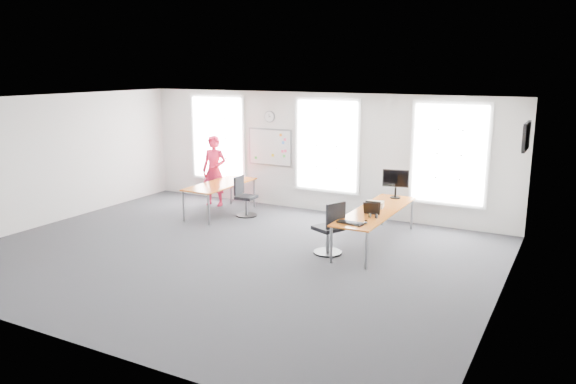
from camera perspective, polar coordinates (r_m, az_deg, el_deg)
The scene contains 24 objects.
floor at distance 11.17m, azimuth -6.04°, elevation -6.34°, with size 10.00×10.00×0.00m, color #2B2B30.
ceiling at distance 10.59m, azimuth -6.42°, elevation 9.21°, with size 10.00×10.00×0.00m, color white.
wall_back at distance 14.20m, azimuth 2.93°, elevation 4.02°, with size 10.00×10.00×0.00m, color silver.
wall_front at distance 7.91m, azimuth -22.83°, elevation -3.88°, with size 10.00×10.00×0.00m, color silver.
wall_left at distance 14.18m, azimuth -23.17°, elevation 3.01°, with size 10.00×10.00×0.00m, color silver.
wall_right at distance 9.01m, azimuth 21.07°, elevation -1.81°, with size 10.00×10.00×0.00m, color silver.
window_left at distance 15.66m, azimuth -7.12°, elevation 5.48°, with size 1.60×0.06×2.20m, color silver.
window_mid at distance 14.02m, azimuth 4.00°, elevation 4.73°, with size 1.60×0.06×2.20m, color silver.
window_right at distance 13.09m, azimuth 16.07°, elevation 3.71°, with size 1.60×0.06×2.20m, color silver.
desk_right at distance 11.66m, azimuth 8.92°, elevation -2.05°, with size 0.81×3.05×0.74m.
desk_left at distance 14.07m, azimuth -6.90°, elevation 0.60°, with size 0.85×2.13×0.78m.
chair_right at distance 11.03m, azimuth 4.30°, elevation -3.99°, with size 0.64×0.64×1.07m.
chair_left at distance 13.89m, azimuth -4.47°, elevation -0.68°, with size 0.52×0.52×0.98m.
person at distance 14.96m, azimuth -7.50°, elevation 2.15°, with size 0.68×0.45×1.86m, color red.
whiteboard at distance 14.79m, azimuth -1.86°, elevation 4.57°, with size 1.20×0.03×0.90m, color white.
wall_clock at distance 14.70m, azimuth -1.88°, elevation 7.66°, with size 0.30×0.30×0.04m, color gray.
tv at distance 11.82m, azimuth 23.07°, elevation 5.23°, with size 0.06×0.90×0.55m, color black.
keyboard at distance 10.57m, azimuth 6.33°, elevation -3.16°, with size 0.50×0.18×0.02m, color black.
mouse at distance 10.59m, azimuth 7.87°, elevation -3.12°, with size 0.07×0.12×0.04m, color black.
lens_cap at distance 10.82m, azimuth 7.92°, elevation -2.89°, with size 0.06×0.06×0.01m, color black.
headphones at distance 11.02m, azimuth 8.62°, elevation -2.40°, with size 0.17×0.09×0.10m.
laptop_sleeve at distance 11.26m, azimuth 8.52°, elevation -1.64°, with size 0.32×0.19×0.26m.
paper_stack at distance 11.86m, azimuth 8.81°, elevation -1.25°, with size 0.36×0.27×0.12m, color beige.
monitor at distance 12.69m, azimuth 10.88°, elevation 1.09°, with size 0.58×0.24×0.65m.
Camera 1 is at (6.00, -8.70, 3.60)m, focal length 35.00 mm.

